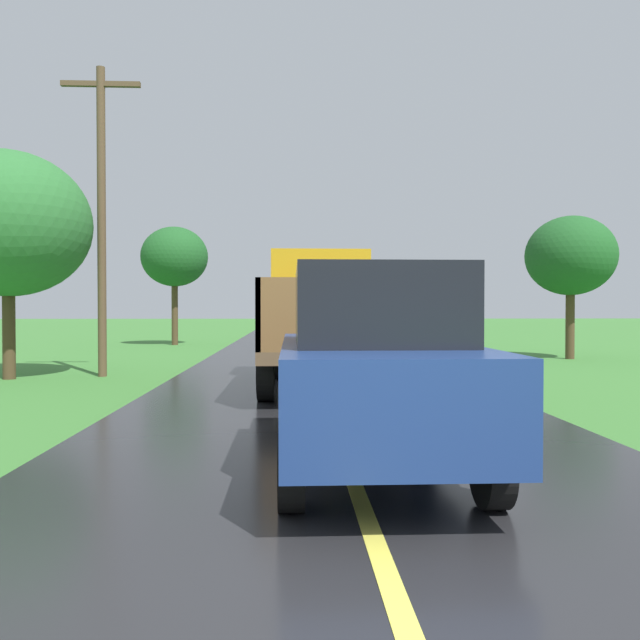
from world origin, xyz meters
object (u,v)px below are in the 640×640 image
at_px(utility_pole_roadside, 102,211).
at_px(roadside_tree_near_left, 8,224).
at_px(roadside_tree_far_left, 175,257).
at_px(following_car, 372,366).
at_px(banana_truck_near, 323,316).
at_px(roadside_tree_mid_right, 571,256).

xyz_separation_m(utility_pole_roadside, roadside_tree_near_left, (-1.97, -0.48, -0.39)).
bearing_deg(roadside_tree_near_left, roadside_tree_far_left, 84.67).
bearing_deg(following_car, roadside_tree_far_left, 105.18).
bearing_deg(banana_truck_near, roadside_tree_mid_right, 39.20).
height_order(utility_pole_roadside, roadside_tree_mid_right, utility_pole_roadside).
bearing_deg(roadside_tree_far_left, banana_truck_near, -68.91).
relative_size(roadside_tree_near_left, following_car, 1.28).
bearing_deg(following_car, roadside_tree_mid_right, 59.02).
distance_m(utility_pole_roadside, roadside_tree_far_left, 13.02).
relative_size(roadside_tree_near_left, roadside_tree_far_left, 0.99).
relative_size(roadside_tree_near_left, roadside_tree_mid_right, 1.14).
bearing_deg(roadside_tree_far_left, roadside_tree_mid_right, -30.68).
height_order(banana_truck_near, roadside_tree_mid_right, roadside_tree_mid_right).
bearing_deg(utility_pole_roadside, roadside_tree_mid_right, 18.70).
bearing_deg(banana_truck_near, roadside_tree_far_left, 111.09).
bearing_deg(roadside_tree_near_left, roadside_tree_mid_right, 18.07).
relative_size(roadside_tree_mid_right, roadside_tree_far_left, 0.87).
xyz_separation_m(roadside_tree_mid_right, following_car, (-8.21, -13.68, -2.24)).
relative_size(banana_truck_near, roadside_tree_mid_right, 1.26).
distance_m(roadside_tree_far_left, following_car, 23.09).
height_order(roadside_tree_near_left, following_car, roadside_tree_near_left).
bearing_deg(roadside_tree_mid_right, roadside_tree_near_left, -161.93).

